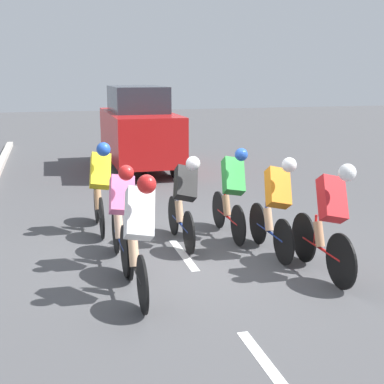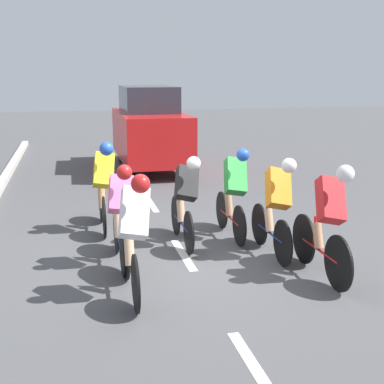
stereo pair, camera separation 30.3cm
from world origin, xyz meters
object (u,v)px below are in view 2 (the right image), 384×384
(cyclist_orange, at_px, (276,204))
(cyclist_pink, at_px, (120,213))
(cyclist_red, at_px, (327,218))
(support_car, at_px, (149,128))
(cyclist_yellow, at_px, (103,184))
(cyclist_green, at_px, (234,191))
(cyclist_black, at_px, (185,198))
(cyclist_white, at_px, (133,232))

(cyclist_orange, bearing_deg, cyclist_pink, -3.56)
(cyclist_red, relative_size, support_car, 0.41)
(cyclist_yellow, xyz_separation_m, cyclist_green, (-2.02, 0.88, -0.03))
(cyclist_black, height_order, cyclist_yellow, cyclist_yellow)
(cyclist_black, relative_size, cyclist_orange, 1.03)
(cyclist_yellow, relative_size, cyclist_white, 0.96)
(cyclist_yellow, distance_m, cyclist_green, 2.20)
(cyclist_black, distance_m, cyclist_green, 0.86)
(cyclist_orange, bearing_deg, cyclist_yellow, -38.40)
(cyclist_pink, xyz_separation_m, cyclist_green, (-1.90, -0.85, 0.03))
(support_car, bearing_deg, cyclist_white, 80.34)
(cyclist_pink, relative_size, cyclist_red, 0.97)
(cyclist_pink, relative_size, cyclist_white, 0.98)
(cyclist_black, xyz_separation_m, cyclist_pink, (1.06, 0.66, 0.00))
(cyclist_pink, distance_m, cyclist_white, 1.13)
(cyclist_black, distance_m, cyclist_orange, 1.42)
(cyclist_black, xyz_separation_m, cyclist_yellow, (1.18, -1.07, 0.06))
(cyclist_black, bearing_deg, cyclist_pink, 31.74)
(cyclist_pink, relative_size, cyclist_orange, 1.04)
(cyclist_red, height_order, support_car, support_car)
(cyclist_green, height_order, cyclist_orange, cyclist_green)
(cyclist_pink, bearing_deg, cyclist_black, -148.26)
(cyclist_yellow, height_order, cyclist_orange, cyclist_yellow)
(cyclist_orange, bearing_deg, cyclist_green, -71.42)
(cyclist_white, bearing_deg, cyclist_green, -133.14)
(support_car, bearing_deg, cyclist_pink, 78.55)
(cyclist_black, bearing_deg, cyclist_yellow, -42.18)
(cyclist_orange, relative_size, support_car, 0.38)
(cyclist_pink, bearing_deg, support_car, -101.45)
(cyclist_black, height_order, cyclist_orange, cyclist_orange)
(cyclist_red, bearing_deg, cyclist_black, -49.25)
(cyclist_black, xyz_separation_m, cyclist_red, (-1.50, 1.74, 0.05))
(cyclist_red, distance_m, cyclist_green, 2.05)
(cyclist_pink, relative_size, support_car, 0.40)
(cyclist_white, bearing_deg, cyclist_red, -179.05)
(cyclist_white, relative_size, support_car, 0.40)
(cyclist_orange, xyz_separation_m, support_car, (0.72, -7.58, 0.34))
(cyclist_black, bearing_deg, support_car, -93.77)
(cyclist_black, distance_m, cyclist_yellow, 1.59)
(cyclist_green, bearing_deg, cyclist_red, 108.89)
(cyclist_red, bearing_deg, cyclist_yellow, -46.36)
(cyclist_black, bearing_deg, cyclist_green, -167.18)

